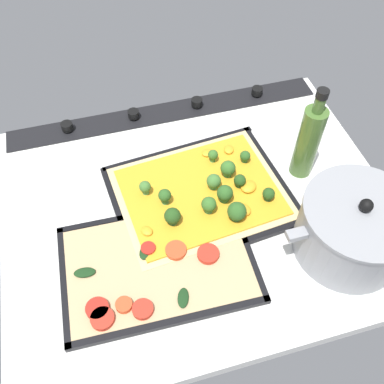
# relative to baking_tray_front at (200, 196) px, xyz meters

# --- Properties ---
(ground_plane) EXTENTS (0.81, 0.66, 0.03)m
(ground_plane) POSITION_rel_baking_tray_front_xyz_m (0.01, 0.02, -0.02)
(ground_plane) COLOR silver
(stove_control_panel) EXTENTS (0.78, 0.07, 0.03)m
(stove_control_panel) POSITION_rel_baking_tray_front_xyz_m (0.01, -0.28, 0.00)
(stove_control_panel) COLOR black
(stove_control_panel) RESTS_ON ground_plane
(baking_tray_front) EXTENTS (0.39, 0.33, 0.01)m
(baking_tray_front) POSITION_rel_baking_tray_front_xyz_m (0.00, 0.00, 0.00)
(baking_tray_front) COLOR black
(baking_tray_front) RESTS_ON ground_plane
(broccoli_pizza) EXTENTS (0.36, 0.30, 0.06)m
(broccoli_pizza) POSITION_rel_baking_tray_front_xyz_m (-0.01, 0.01, 0.01)
(broccoli_pizza) COLOR #D3B77F
(broccoli_pizza) RESTS_ON baking_tray_front
(baking_tray_back) EXTENTS (0.37, 0.26, 0.01)m
(baking_tray_back) POSITION_rel_baking_tray_front_xyz_m (0.12, 0.14, 0.00)
(baking_tray_back) COLOR black
(baking_tray_back) RESTS_ON ground_plane
(veggie_pizza_back) EXTENTS (0.35, 0.23, 0.02)m
(veggie_pizza_back) POSITION_rel_baking_tray_front_xyz_m (0.13, 0.14, 0.01)
(veggie_pizza_back) COLOR tan
(veggie_pizza_back) RESTS_ON baking_tray_back
(cooking_pot) EXTENTS (0.28, 0.21, 0.15)m
(cooking_pot) POSITION_rel_baking_tray_front_xyz_m (-0.24, 0.19, 0.06)
(cooking_pot) COLOR gray
(cooking_pot) RESTS_ON ground_plane
(oil_bottle) EXTENTS (0.05, 0.05, 0.23)m
(oil_bottle) POSITION_rel_baking_tray_front_xyz_m (-0.24, -0.01, 0.09)
(oil_bottle) COLOR #476B2D
(oil_bottle) RESTS_ON ground_plane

